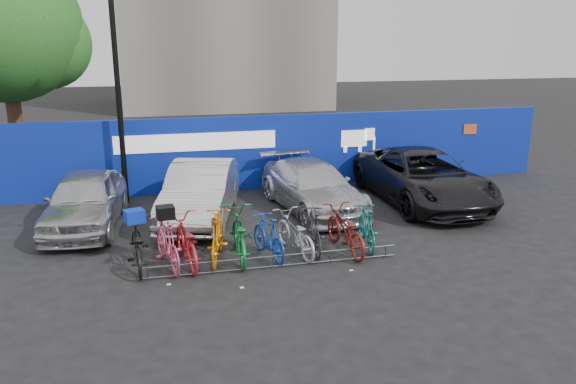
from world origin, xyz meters
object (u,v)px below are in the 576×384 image
object	(u,v)px
bike_4	(239,235)
car_2	(312,186)
bike_6	(295,234)
car_3	(423,177)
bike_2	(186,241)
bike_5	(269,237)
bike_9	(367,227)
tree	(11,29)
bike_7	(314,231)
car_0	(85,200)
bike_rack	(273,261)
car_1	(201,192)
bike_1	(167,243)
bike_8	(345,230)
lamppost	(118,92)
bike_0	(137,245)
bike_3	(217,236)

from	to	relation	value
bike_4	car_2	bearing A→B (deg)	-126.22
bike_6	car_3	bearing A→B (deg)	-158.40
car_2	bike_2	bearing A→B (deg)	-147.41
bike_5	bike_9	bearing A→B (deg)	169.23
tree	bike_7	world-z (taller)	tree
car_0	bike_rack	bearing A→B (deg)	-37.03
car_1	bike_9	distance (m)	4.75
car_1	bike_2	xyz separation A→B (m)	(-0.62, -3.15, -0.23)
tree	bike_rack	size ratio (longest dim) A/B	1.39
bike_2	bike_1	bearing A→B (deg)	5.03
bike_1	bike_2	bearing A→B (deg)	-179.53
bike_9	bike_8	bearing A→B (deg)	20.83
bike_rack	bike_9	bearing A→B (deg)	16.30
car_2	bike_1	distance (m)	5.39
tree	lamppost	bearing A→B (deg)	-52.49
bike_0	bike_9	bearing A→B (deg)	175.95
bike_0	bike_9	xyz separation A→B (m)	(5.20, -0.03, -0.01)
car_0	bike_3	size ratio (longest dim) A/B	2.32
car_0	bike_6	world-z (taller)	car_0
car_2	bike_1	world-z (taller)	car_2
bike_3	bike_5	world-z (taller)	bike_3
bike_4	car_0	bearing A→B (deg)	-38.22
tree	car_1	world-z (taller)	tree
car_2	bike_2	xyz separation A→B (m)	(-3.81, -3.28, -0.15)
car_1	bike_5	bearing A→B (deg)	-54.78
bike_2	bike_7	world-z (taller)	bike_2
car_1	bike_9	size ratio (longest dim) A/B	2.77
tree	bike_8	distance (m)	14.00
car_2	lamppost	bearing A→B (deg)	150.68
lamppost	bike_0	xyz separation A→B (m)	(0.40, -5.27, -2.76)
lamppost	bike_2	world-z (taller)	lamppost
bike_7	bike_9	distance (m)	1.27
bike_rack	car_0	size ratio (longest dim) A/B	1.30
lamppost	tree	bearing A→B (deg)	127.51
car_2	bike_7	world-z (taller)	car_2
lamppost	bike_2	size ratio (longest dim) A/B	3.03
bike_2	bike_8	size ratio (longest dim) A/B	1.02
bike_5	car_3	bearing A→B (deg)	-161.23
bike_2	bike_rack	bearing A→B (deg)	150.64
car_2	bike_3	size ratio (longest dim) A/B	2.50
bike_3	bike_8	world-z (taller)	bike_3
bike_rack	bike_0	xyz separation A→B (m)	(-2.80, 0.73, 0.35)
bike_3	bike_0	bearing A→B (deg)	14.75
bike_8	bike_9	world-z (taller)	bike_8
lamppost	bike_0	bearing A→B (deg)	-85.71
bike_rack	car_1	world-z (taller)	car_1
bike_7	car_2	bearing A→B (deg)	-99.24
bike_2	bike_5	bearing A→B (deg)	170.21
bike_rack	bike_9	xyz separation A→B (m)	(2.40, 0.70, 0.34)
car_0	bike_3	bearing A→B (deg)	-39.29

